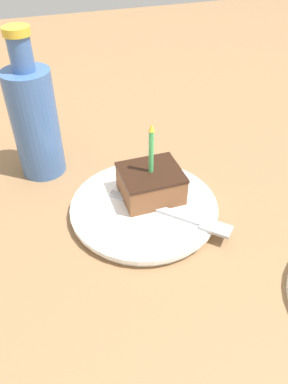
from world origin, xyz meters
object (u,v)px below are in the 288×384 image
object	(u,v)px
fork	(176,214)
cake_slice	(151,183)
bottle	(35,120)
plate	(144,208)

from	to	relation	value
fork	cake_slice	bearing A→B (deg)	-161.05
cake_slice	bottle	world-z (taller)	bottle
plate	cake_slice	world-z (taller)	cake_slice
plate	bottle	world-z (taller)	bottle
plate	bottle	xyz separation A→B (m)	(-0.17, -0.13, 0.09)
fork	bottle	size ratio (longest dim) A/B	0.62
cake_slice	fork	bearing A→B (deg)	18.95
plate	fork	world-z (taller)	fork
cake_slice	fork	xyz separation A→B (m)	(0.06, 0.02, -0.02)
bottle	cake_slice	bearing A→B (deg)	44.71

